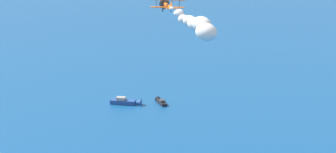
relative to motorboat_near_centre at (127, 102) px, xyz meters
name	(u,v)px	position (x,y,z in m)	size (l,w,h in m)	color
motorboat_near_centre	(127,102)	(0.00, 0.00, 0.00)	(8.79, 6.85, 2.61)	#23478C
motorboat_trailing	(161,102)	(9.36, -2.72, -0.21)	(1.84, 6.37, 1.84)	black
biplane_lead	(168,5)	(-4.99, -45.29, 35.03)	(7.39, 6.91, 3.60)	orange
smoke_trail_lead	(198,25)	(-7.67, -67.30, 34.81)	(5.26, 25.31, 3.93)	silver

